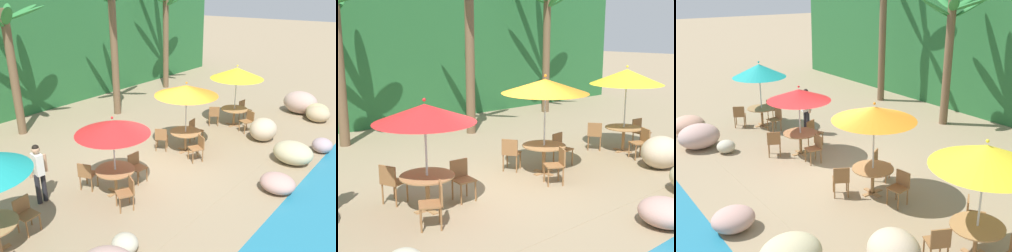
# 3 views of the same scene
# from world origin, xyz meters

# --- Properties ---
(ground_plane) EXTENTS (120.00, 120.00, 0.00)m
(ground_plane) POSITION_xyz_m (0.00, 0.00, 0.00)
(ground_plane) COLOR #937F60
(terrace_deck) EXTENTS (18.00, 5.20, 0.01)m
(terrace_deck) POSITION_xyz_m (0.00, 0.00, 0.00)
(terrace_deck) COLOR #937F60
(terrace_deck) RESTS_ON ground
(rock_seawall) EXTENTS (16.75, 3.26, 1.02)m
(rock_seawall) POSITION_xyz_m (1.59, -2.52, 0.40)
(rock_seawall) COLOR #AD9499
(rock_seawall) RESTS_ON ground
(umbrella_teal) EXTENTS (2.03, 2.03, 2.56)m
(umbrella_teal) POSITION_xyz_m (-5.49, 0.11, 2.20)
(umbrella_teal) COLOR silver
(umbrella_teal) RESTS_ON ground
(dining_table_teal) EXTENTS (1.10, 1.10, 0.74)m
(dining_table_teal) POSITION_xyz_m (-5.49, 0.11, 0.61)
(dining_table_teal) COLOR #A37547
(dining_table_teal) RESTS_ON ground
(chair_teal_seaward) EXTENTS (0.46, 0.47, 0.87)m
(chair_teal_seaward) POSITION_xyz_m (-4.66, 0.28, 0.51)
(chair_teal_seaward) COLOR olive
(chair_teal_seaward) RESTS_ON ground
(chair_teal_inland) EXTENTS (0.58, 0.58, 0.87)m
(chair_teal_inland) POSITION_xyz_m (-6.00, 0.80, 0.51)
(chair_teal_inland) COLOR olive
(chair_teal_inland) RESTS_ON ground
(chair_teal_left) EXTENTS (0.58, 0.58, 0.87)m
(chair_teal_left) POSITION_xyz_m (-5.84, -0.67, 0.51)
(chair_teal_left) COLOR olive
(chair_teal_left) RESTS_ON ground
(umbrella_red) EXTENTS (2.03, 2.03, 2.30)m
(umbrella_red) POSITION_xyz_m (-2.15, -0.13, 2.00)
(umbrella_red) COLOR silver
(umbrella_red) RESTS_ON ground
(dining_table_red) EXTENTS (1.10, 1.10, 0.74)m
(dining_table_red) POSITION_xyz_m (-2.15, -0.13, 0.61)
(dining_table_red) COLOR #A37547
(dining_table_red) RESTS_ON ground
(chair_red_seaward) EXTENTS (0.45, 0.46, 0.87)m
(chair_red_seaward) POSITION_xyz_m (-1.30, -0.10, 0.51)
(chair_red_seaward) COLOR olive
(chair_red_seaward) RESTS_ON ground
(chair_red_inland) EXTENTS (0.56, 0.55, 0.87)m
(chair_red_inland) POSITION_xyz_m (-2.56, 0.62, 0.51)
(chair_red_inland) COLOR olive
(chair_red_inland) RESTS_ON ground
(chair_red_left) EXTENTS (0.57, 0.57, 0.87)m
(chair_red_left) POSITION_xyz_m (-2.47, -0.93, 0.51)
(chair_red_left) COLOR olive
(chair_red_left) RESTS_ON ground
(umbrella_orange) EXTENTS (2.18, 2.18, 2.53)m
(umbrella_orange) POSITION_xyz_m (1.32, 0.01, 2.23)
(umbrella_orange) COLOR silver
(umbrella_orange) RESTS_ON ground
(dining_table_orange) EXTENTS (1.10, 1.10, 0.74)m
(dining_table_orange) POSITION_xyz_m (1.32, 0.01, 0.61)
(dining_table_orange) COLOR #A37547
(dining_table_orange) RESTS_ON ground
(chair_orange_seaward) EXTENTS (0.47, 0.48, 0.87)m
(chair_orange_seaward) POSITION_xyz_m (2.15, 0.20, 0.51)
(chair_orange_seaward) COLOR olive
(chair_orange_seaward) RESTS_ON ground
(chair_orange_inland) EXTENTS (0.59, 0.58, 0.87)m
(chair_orange_inland) POSITION_xyz_m (0.79, 0.68, 0.51)
(chair_orange_inland) COLOR olive
(chair_orange_inland) RESTS_ON ground
(chair_orange_left) EXTENTS (0.58, 0.58, 0.87)m
(chair_orange_left) POSITION_xyz_m (0.98, -0.77, 0.51)
(chair_orange_left) COLOR olive
(chair_orange_left) RESTS_ON ground
(umbrella_yellow) EXTENTS (2.15, 2.15, 2.58)m
(umbrella_yellow) POSITION_xyz_m (4.65, -0.07, 2.25)
(umbrella_yellow) COLOR silver
(umbrella_yellow) RESTS_ON ground
(dining_table_yellow) EXTENTS (1.10, 1.10, 0.74)m
(dining_table_yellow) POSITION_xyz_m (4.65, -0.07, 0.61)
(dining_table_yellow) COLOR #A37547
(dining_table_yellow) RESTS_ON ground
(chair_yellow_inland) EXTENTS (0.59, 0.59, 0.87)m
(chair_yellow_inland) POSITION_xyz_m (4.07, 0.56, 0.51)
(chair_yellow_inland) COLOR olive
(chair_yellow_inland) RESTS_ON ground
(chair_yellow_left) EXTENTS (0.57, 0.57, 0.87)m
(chair_yellow_left) POSITION_xyz_m (4.36, -0.87, 0.51)
(chair_yellow_left) COLOR olive
(chair_yellow_left) RESTS_ON ground
(palm_tree_nearest) EXTENTS (3.26, 3.44, 6.46)m
(palm_tree_nearest) POSITION_xyz_m (-5.62, 6.37, 4.22)
(palm_tree_nearest) COLOR brown
(palm_tree_nearest) RESTS_ON ground
(palm_tree_second) EXTENTS (2.90, 2.89, 4.94)m
(palm_tree_second) POSITION_xyz_m (-1.47, 6.07, 3.44)
(palm_tree_second) COLOR brown
(palm_tree_second) RESTS_ON ground
(waiter_in_white) EXTENTS (0.52, 0.36, 1.70)m
(waiter_in_white) POSITION_xyz_m (-3.74, 1.07, 0.99)
(waiter_in_white) COLOR #232328
(waiter_in_white) RESTS_ON ground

